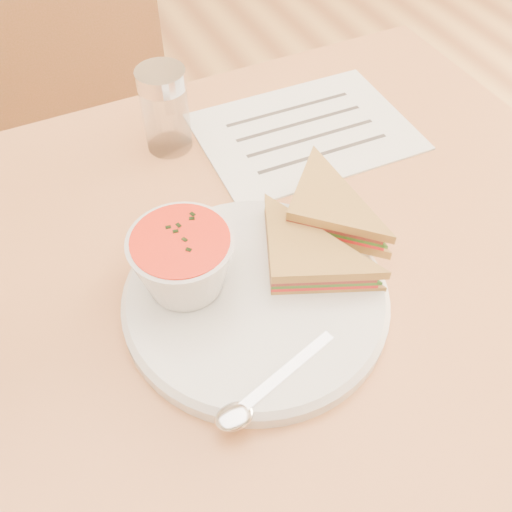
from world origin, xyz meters
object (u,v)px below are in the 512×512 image
soup_bowl (184,265)px  condiment_shaker (165,110)px  plate (256,299)px  chair_far (117,194)px  dining_table (226,419)px

soup_bowl → condiment_shaker: size_ratio=0.93×
plate → condiment_shaker: condiment_shaker is taller
soup_bowl → condiment_shaker: bearing=74.2°
plate → condiment_shaker: bearing=88.1°
chair_far → plate: bearing=93.6°
plate → chair_far: bearing=93.5°
plate → condiment_shaker: (0.01, 0.28, 0.05)m
chair_far → condiment_shaker: bearing=98.5°
chair_far → plate: chair_far is taller
dining_table → chair_far: chair_far is taller
dining_table → chair_far: bearing=91.3°
chair_far → plate: 0.69m
dining_table → plate: (0.02, -0.06, 0.38)m
dining_table → plate: plate is taller
soup_bowl → condiment_shaker: condiment_shaker is taller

